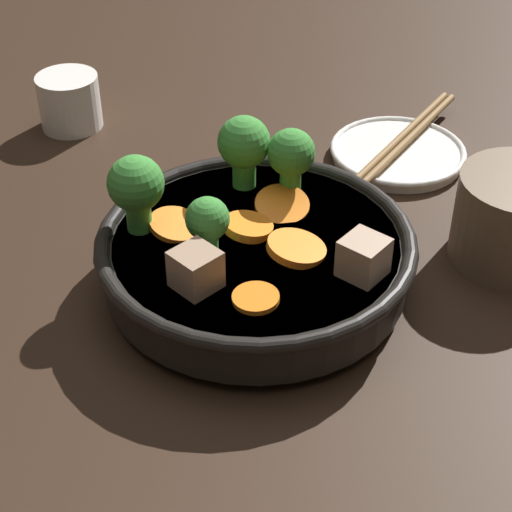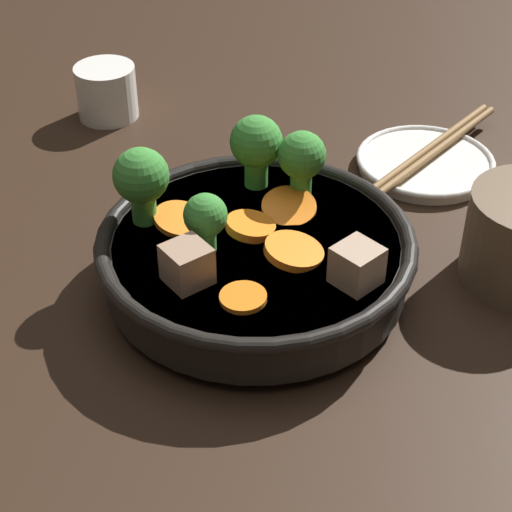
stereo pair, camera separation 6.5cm
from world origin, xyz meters
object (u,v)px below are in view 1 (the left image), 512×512
object	(u,v)px
stirfry_bowl	(254,249)
chopsticks_pair	(399,144)
side_saucer	(398,153)
tea_cup	(69,101)

from	to	relation	value
stirfry_bowl	chopsticks_pair	xyz separation A→B (m)	(0.20, 0.12, -0.02)
side_saucer	chopsticks_pair	bearing A→B (deg)	153.43
stirfry_bowl	tea_cup	size ratio (longest dim) A/B	3.91
chopsticks_pair	tea_cup	bearing A→B (deg)	144.46
stirfry_bowl	tea_cup	world-z (taller)	stirfry_bowl
tea_cup	chopsticks_pair	bearing A→B (deg)	-35.54
stirfry_bowl	chopsticks_pair	distance (m)	0.24
side_saucer	chopsticks_pair	xyz separation A→B (m)	(-0.00, 0.00, 0.01)
side_saucer	chopsticks_pair	distance (m)	0.01
stirfry_bowl	side_saucer	xyz separation A→B (m)	(0.20, 0.12, -0.03)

